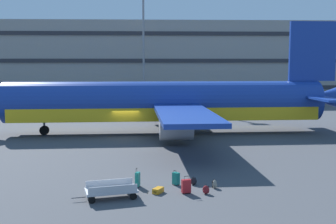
{
  "coord_description": "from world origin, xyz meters",
  "views": [
    {
      "loc": [
        2.37,
        -39.81,
        6.87
      ],
      "look_at": [
        3.72,
        -6.07,
        3.0
      ],
      "focal_mm": 45.24,
      "sensor_mm": 36.0,
      "label": 1
    }
  ],
  "objects_px": {
    "suitcase_red": "(158,190)",
    "backpack_small": "(193,181)",
    "suitcase_laid_flat": "(186,186)",
    "backpack_scuffed": "(206,190)",
    "suitcase_silver": "(176,178)",
    "backpack_large": "(215,184)",
    "airliner": "(169,103)",
    "baggage_cart": "(111,190)",
    "suitcase_orange": "(138,179)"
  },
  "relations": [
    {
      "from": "suitcase_laid_flat",
      "to": "suitcase_silver",
      "type": "bearing_deg",
      "value": 105.58
    },
    {
      "from": "suitcase_red",
      "to": "baggage_cart",
      "type": "xyz_separation_m",
      "value": [
        -2.42,
        -0.79,
        0.29
      ]
    },
    {
      "from": "suitcase_laid_flat",
      "to": "suitcase_orange",
      "type": "bearing_deg",
      "value": 153.34
    },
    {
      "from": "airliner",
      "to": "backpack_large",
      "type": "height_order",
      "value": "airliner"
    },
    {
      "from": "backpack_scuffed",
      "to": "backpack_large",
      "type": "bearing_deg",
      "value": 58.85
    },
    {
      "from": "suitcase_laid_flat",
      "to": "backpack_scuffed",
      "type": "bearing_deg",
      "value": -8.54
    },
    {
      "from": "backpack_small",
      "to": "baggage_cart",
      "type": "distance_m",
      "value": 4.99
    },
    {
      "from": "suitcase_silver",
      "to": "suitcase_laid_flat",
      "type": "distance_m",
      "value": 1.67
    },
    {
      "from": "backpack_scuffed",
      "to": "suitcase_red",
      "type": "bearing_deg",
      "value": 173.23
    },
    {
      "from": "suitcase_laid_flat",
      "to": "backpack_small",
      "type": "relative_size",
      "value": 1.99
    },
    {
      "from": "suitcase_laid_flat",
      "to": "backpack_large",
      "type": "relative_size",
      "value": 1.88
    },
    {
      "from": "backpack_small",
      "to": "baggage_cart",
      "type": "bearing_deg",
      "value": -153.59
    },
    {
      "from": "backpack_large",
      "to": "backpack_small",
      "type": "distance_m",
      "value": 1.31
    },
    {
      "from": "suitcase_silver",
      "to": "backpack_scuffed",
      "type": "bearing_deg",
      "value": -49.92
    },
    {
      "from": "backpack_large",
      "to": "backpack_scuffed",
      "type": "relative_size",
      "value": 1.02
    },
    {
      "from": "airliner",
      "to": "backpack_small",
      "type": "xyz_separation_m",
      "value": [
        0.64,
        -18.01,
        -2.77
      ]
    },
    {
      "from": "suitcase_red",
      "to": "backpack_small",
      "type": "xyz_separation_m",
      "value": [
        2.04,
        1.42,
        0.07
      ]
    },
    {
      "from": "suitcase_silver",
      "to": "backpack_large",
      "type": "bearing_deg",
      "value": -18.87
    },
    {
      "from": "suitcase_silver",
      "to": "suitcase_red",
      "type": "distance_m",
      "value": 1.81
    },
    {
      "from": "suitcase_red",
      "to": "backpack_small",
      "type": "height_order",
      "value": "backpack_small"
    },
    {
      "from": "airliner",
      "to": "suitcase_red",
      "type": "bearing_deg",
      "value": -94.12
    },
    {
      "from": "airliner",
      "to": "suitcase_laid_flat",
      "type": "bearing_deg",
      "value": -89.73
    },
    {
      "from": "airliner",
      "to": "backpack_small",
      "type": "distance_m",
      "value": 18.23
    },
    {
      "from": "suitcase_laid_flat",
      "to": "suitcase_red",
      "type": "distance_m",
      "value": 1.52
    },
    {
      "from": "airliner",
      "to": "backpack_small",
      "type": "height_order",
      "value": "airliner"
    },
    {
      "from": "suitcase_red",
      "to": "baggage_cart",
      "type": "height_order",
      "value": "baggage_cart"
    },
    {
      "from": "airliner",
      "to": "suitcase_silver",
      "type": "xyz_separation_m",
      "value": [
        -0.36,
        -17.97,
        -2.6
      ]
    },
    {
      "from": "airliner",
      "to": "baggage_cart",
      "type": "height_order",
      "value": "airliner"
    },
    {
      "from": "airliner",
      "to": "suitcase_silver",
      "type": "distance_m",
      "value": 18.16
    },
    {
      "from": "suitcase_orange",
      "to": "baggage_cart",
      "type": "bearing_deg",
      "value": -123.41
    },
    {
      "from": "suitcase_orange",
      "to": "backpack_small",
      "type": "relative_size",
      "value": 2.17
    },
    {
      "from": "suitcase_silver",
      "to": "suitcase_orange",
      "type": "distance_m",
      "value": 2.19
    },
    {
      "from": "baggage_cart",
      "to": "backpack_small",
      "type": "bearing_deg",
      "value": 26.41
    },
    {
      "from": "airliner",
      "to": "backpack_small",
      "type": "relative_size",
      "value": 76.62
    },
    {
      "from": "suitcase_silver",
      "to": "suitcase_laid_flat",
      "type": "bearing_deg",
      "value": -74.42
    },
    {
      "from": "suitcase_silver",
      "to": "backpack_large",
      "type": "relative_size",
      "value": 1.66
    },
    {
      "from": "suitcase_red",
      "to": "backpack_scuffed",
      "type": "distance_m",
      "value": 2.54
    },
    {
      "from": "suitcase_silver",
      "to": "suitcase_laid_flat",
      "type": "xyz_separation_m",
      "value": [
        0.45,
        -1.61,
        0.02
      ]
    },
    {
      "from": "suitcase_red",
      "to": "backpack_scuffed",
      "type": "height_order",
      "value": "backpack_scuffed"
    },
    {
      "from": "suitcase_red",
      "to": "backpack_scuffed",
      "type": "xyz_separation_m",
      "value": [
        2.52,
        -0.3,
        0.08
      ]
    },
    {
      "from": "suitcase_laid_flat",
      "to": "backpack_small",
      "type": "distance_m",
      "value": 1.67
    },
    {
      "from": "backpack_large",
      "to": "backpack_small",
      "type": "height_order",
      "value": "backpack_large"
    },
    {
      "from": "suitcase_orange",
      "to": "backpack_large",
      "type": "height_order",
      "value": "suitcase_orange"
    },
    {
      "from": "backpack_small",
      "to": "backpack_scuffed",
      "type": "height_order",
      "value": "backpack_scuffed"
    },
    {
      "from": "suitcase_silver",
      "to": "baggage_cart",
      "type": "height_order",
      "value": "suitcase_silver"
    },
    {
      "from": "suitcase_orange",
      "to": "baggage_cart",
      "type": "height_order",
      "value": "suitcase_orange"
    },
    {
      "from": "airliner",
      "to": "baggage_cart",
      "type": "bearing_deg",
      "value": -100.7
    },
    {
      "from": "backpack_large",
      "to": "baggage_cart",
      "type": "bearing_deg",
      "value": -164.61
    },
    {
      "from": "suitcase_laid_flat",
      "to": "baggage_cart",
      "type": "bearing_deg",
      "value": -170.56
    },
    {
      "from": "suitcase_red",
      "to": "backpack_small",
      "type": "relative_size",
      "value": 1.53
    }
  ]
}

